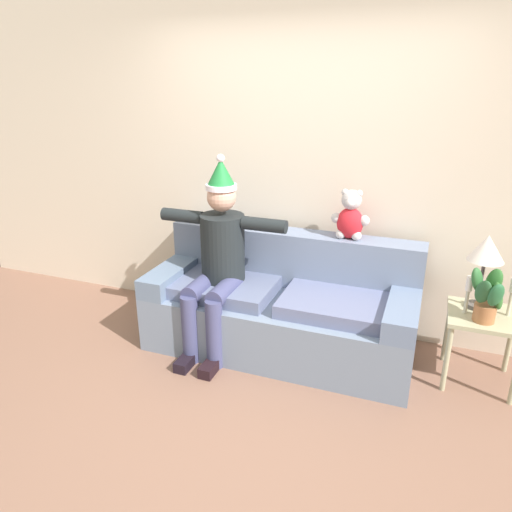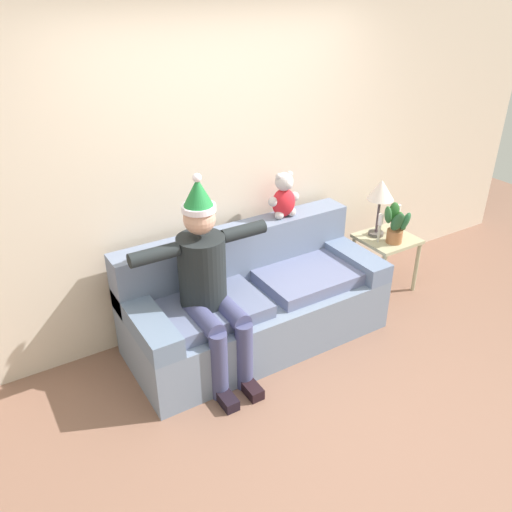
# 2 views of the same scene
# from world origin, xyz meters

# --- Properties ---
(ground_plane) EXTENTS (10.00, 10.00, 0.00)m
(ground_plane) POSITION_xyz_m (0.00, 0.00, 0.00)
(ground_plane) COLOR #825B4A
(back_wall) EXTENTS (7.00, 0.10, 2.70)m
(back_wall) POSITION_xyz_m (0.00, 1.55, 1.35)
(back_wall) COLOR beige
(back_wall) RESTS_ON ground_plane
(couch) EXTENTS (2.04, 0.86, 0.88)m
(couch) POSITION_xyz_m (0.00, 1.05, 0.34)
(couch) COLOR slate
(couch) RESTS_ON ground_plane
(person_seated) EXTENTS (1.02, 0.77, 1.52)m
(person_seated) POSITION_xyz_m (-0.47, 0.88, 0.77)
(person_seated) COLOR black
(person_seated) RESTS_ON ground_plane
(teddy_bear) EXTENTS (0.29, 0.17, 0.38)m
(teddy_bear) POSITION_xyz_m (0.44, 1.30, 1.05)
(teddy_bear) COLOR red
(teddy_bear) RESTS_ON couch
(side_table) EXTENTS (0.48, 0.47, 0.53)m
(side_table) POSITION_xyz_m (1.44, 1.07, 0.44)
(side_table) COLOR tan
(side_table) RESTS_ON ground_plane
(table_lamp) EXTENTS (0.24, 0.24, 0.53)m
(table_lamp) POSITION_xyz_m (1.39, 1.16, 0.94)
(table_lamp) COLOR #524D48
(table_lamp) RESTS_ON side_table
(potted_plant) EXTENTS (0.25, 0.27, 0.37)m
(potted_plant) POSITION_xyz_m (1.42, 0.96, 0.71)
(potted_plant) COLOR #A4643B
(potted_plant) RESTS_ON side_table
(candle_tall) EXTENTS (0.04, 0.04, 0.27)m
(candle_tall) POSITION_xyz_m (1.31, 1.05, 0.70)
(candle_tall) COLOR beige
(candle_tall) RESTS_ON side_table
(candle_short) EXTENTS (0.04, 0.04, 0.27)m
(candle_short) POSITION_xyz_m (1.58, 1.11, 0.70)
(candle_short) COLOR beige
(candle_short) RESTS_ON side_table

